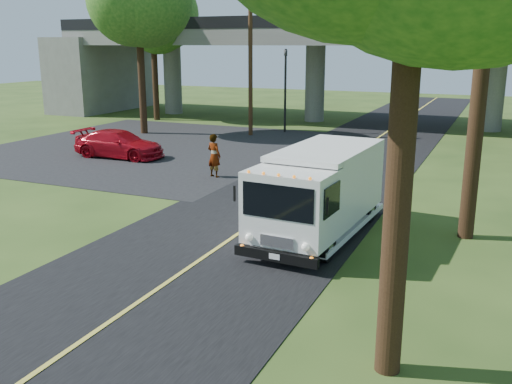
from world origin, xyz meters
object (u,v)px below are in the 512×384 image
Objects in this scene: red_sedan at (119,144)px; pedestrian at (214,156)px; traffic_signal at (285,82)px; utility_pole at (250,59)px; tree_left_lot at (139,2)px; step_van at (320,190)px; tree_left_far at (154,16)px.

pedestrian reaches higher than red_sedan.
utility_pole is at bearing -126.87° from traffic_signal.
tree_left_lot is 1.69× the size of step_van.
tree_left_far is at bearing 136.41° from step_van.
utility_pole reaches higher than step_van.
traffic_signal is 10.01m from tree_left_lot.
pedestrian is (3.32, -11.09, -3.67)m from utility_pole.
tree_left_lot is at bearing 23.63° from red_sedan.
pedestrian is at bearing -108.46° from red_sedan.
red_sedan is at bearing -65.02° from tree_left_lot.
tree_left_lot is 5.67× the size of pedestrian.
tree_left_lot reaches higher than traffic_signal.
traffic_signal is at bearing 117.30° from step_van.
utility_pole is 4.86× the size of pedestrian.
traffic_signal is 0.50× the size of tree_left_lot.
tree_left_far reaches higher than red_sedan.
utility_pole is at bearing 18.97° from tree_left_lot.
tree_left_far is (-9.29, 3.84, 2.86)m from utility_pole.
step_van is at bearing -66.19° from traffic_signal.
utility_pole reaches higher than traffic_signal.
utility_pole is 12.14m from pedestrian.
pedestrian is at bearing -82.08° from traffic_signal.
step_van is 1.34× the size of red_sedan.
tree_left_lot reaches higher than utility_pole.
tree_left_lot is (-7.79, -4.16, 4.70)m from traffic_signal.
pedestrian is at bearing -73.32° from utility_pole.
tree_left_lot is at bearing -151.89° from traffic_signal.
step_van is at bearing -121.68° from red_sedan.
red_sedan is at bearing -64.28° from tree_left_far.
utility_pole reaches higher than red_sedan.
tree_left_lot is 10.55m from red_sedan.
pedestrian is at bearing 142.73° from step_van.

